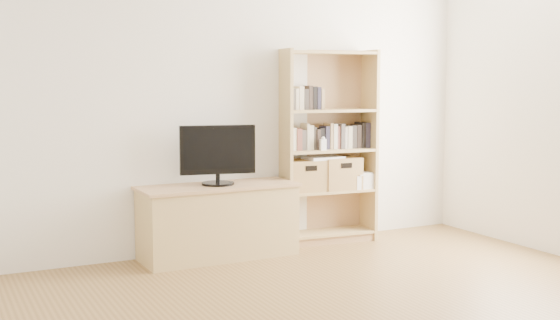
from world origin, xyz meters
TOP-DOWN VIEW (x-y plane):
  - back_wall at (0.00, 2.50)m, footprint 4.50×0.02m
  - tv_stand at (-0.32, 2.26)m, footprint 1.29×0.50m
  - bookshelf at (0.79, 2.35)m, footprint 0.89×0.38m
  - television at (-0.32, 2.26)m, footprint 0.62×0.18m
  - books_row_mid at (0.79, 2.36)m, footprint 0.91×0.25m
  - books_row_upper at (0.60, 2.38)m, footprint 0.38×0.15m
  - baby_monitor at (0.68, 2.26)m, footprint 0.05×0.04m
  - basket_left at (0.56, 2.36)m, footprint 0.36×0.31m
  - basket_right at (0.89, 2.33)m, footprint 0.37×0.31m
  - laptop at (0.73, 2.34)m, footprint 0.34×0.24m
  - magazine_stack at (1.09, 2.31)m, footprint 0.19×0.28m

SIDE VIEW (x-z plane):
  - tv_stand at x=-0.32m, z-range 0.00..0.59m
  - magazine_stack at x=1.09m, z-range 0.48..0.61m
  - basket_left at x=0.56m, z-range 0.48..0.76m
  - basket_right at x=0.89m, z-range 0.48..0.77m
  - laptop at x=0.73m, z-range 0.76..0.79m
  - television at x=-0.32m, z-range 0.61..1.10m
  - bookshelf at x=0.79m, z-range 0.00..1.74m
  - baby_monitor at x=0.68m, z-range 0.85..0.95m
  - books_row_mid at x=0.79m, z-range 0.85..1.09m
  - back_wall at x=0.00m, z-range 0.00..2.60m
  - books_row_upper at x=0.60m, z-range 1.21..1.41m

